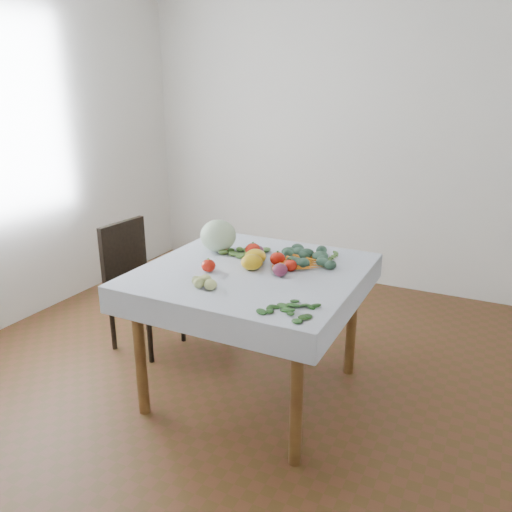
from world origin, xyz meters
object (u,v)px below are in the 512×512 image
(cabbage, at_px, (218,236))
(carrot_bunch, at_px, (305,261))
(table, at_px, (253,286))
(heirloom_back, at_px, (255,257))
(chair, at_px, (136,276))

(cabbage, bearing_deg, carrot_bunch, 2.16)
(table, xyz_separation_m, carrot_bunch, (0.22, 0.20, 0.12))
(cabbage, height_order, heirloom_back, cabbage)
(table, height_order, cabbage, cabbage)
(chair, xyz_separation_m, carrot_bunch, (1.18, 0.02, 0.29))
(chair, relative_size, cabbage, 4.04)
(chair, distance_m, cabbage, 0.74)
(table, relative_size, cabbage, 4.77)
(table, height_order, heirloom_back, heirloom_back)
(chair, bearing_deg, carrot_bunch, 0.92)
(chair, bearing_deg, heirloom_back, -6.35)
(chair, distance_m, carrot_bunch, 1.22)
(table, bearing_deg, heirloom_back, 106.61)
(table, distance_m, cabbage, 0.42)
(cabbage, relative_size, heirloom_back, 1.79)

